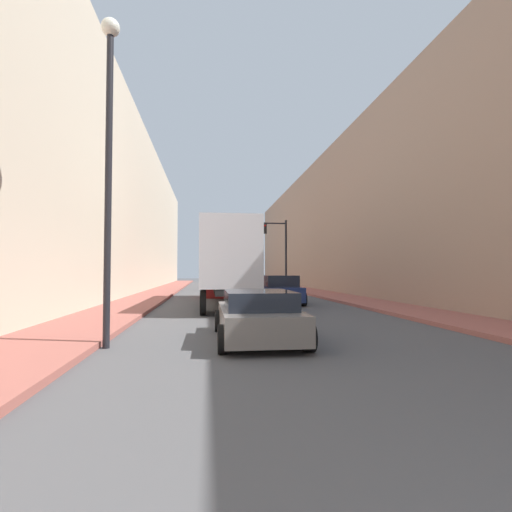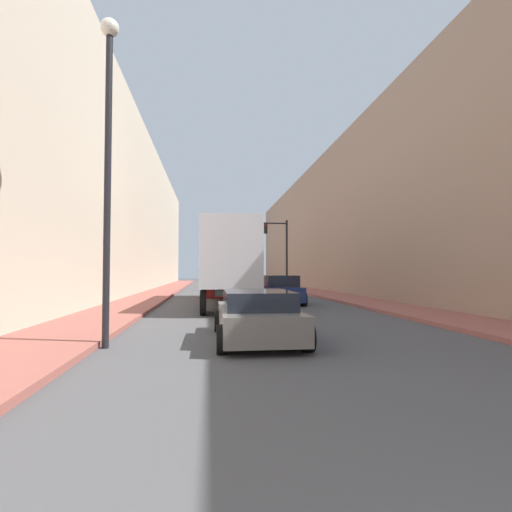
# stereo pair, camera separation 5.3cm
# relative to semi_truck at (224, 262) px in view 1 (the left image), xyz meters

# --- Properties ---
(sidewalk_right) EXTENTS (2.72, 80.00, 0.15)m
(sidewalk_right) POSITION_rel_semi_truck_xyz_m (7.79, 7.85, -2.20)
(sidewalk_right) COLOR #9E564C
(sidewalk_right) RESTS_ON ground
(sidewalk_left) EXTENTS (2.72, 80.00, 0.15)m
(sidewalk_left) POSITION_rel_semi_truck_xyz_m (-4.77, 7.85, -2.20)
(sidewalk_left) COLOR #9E564C
(sidewalk_left) RESTS_ON ground
(building_right) EXTENTS (6.00, 80.00, 12.23)m
(building_right) POSITION_rel_semi_truck_xyz_m (12.15, 7.85, 3.84)
(building_right) COLOR #997A66
(building_right) RESTS_ON ground
(building_left) EXTENTS (6.00, 80.00, 13.77)m
(building_left) POSITION_rel_semi_truck_xyz_m (-9.13, 7.85, 4.61)
(building_left) COLOR beige
(building_left) RESTS_ON ground
(semi_truck) EXTENTS (2.48, 13.76, 4.03)m
(semi_truck) POSITION_rel_semi_truck_xyz_m (0.00, 0.00, 0.00)
(semi_truck) COLOR silver
(semi_truck) RESTS_ON ground
(sedan_car) EXTENTS (2.15, 4.52, 1.29)m
(sedan_car) POSITION_rel_semi_truck_xyz_m (0.39, -11.66, -1.64)
(sedan_car) COLOR slate
(sedan_car) RESTS_ON ground
(suv_car) EXTENTS (2.15, 4.97, 1.56)m
(suv_car) POSITION_rel_semi_truck_xyz_m (3.03, -0.11, -1.53)
(suv_car) COLOR navy
(suv_car) RESTS_ON ground
(traffic_signal_gantry) EXTENTS (5.98, 0.35, 6.51)m
(traffic_signal_gantry) POSITION_rel_semi_truck_xyz_m (4.91, 14.19, 2.21)
(traffic_signal_gantry) COLOR black
(traffic_signal_gantry) RESTS_ON ground
(street_lamp) EXTENTS (0.44, 0.44, 7.87)m
(street_lamp) POSITION_rel_semi_truck_xyz_m (-3.25, -12.30, 2.68)
(street_lamp) COLOR black
(street_lamp) RESTS_ON ground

